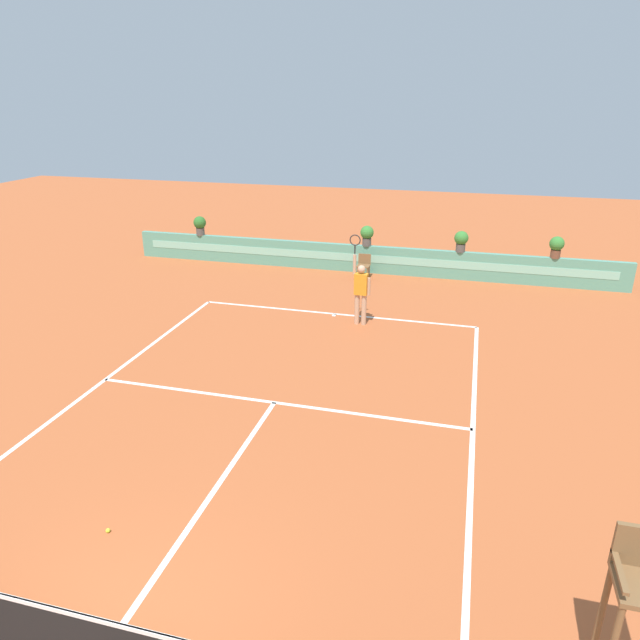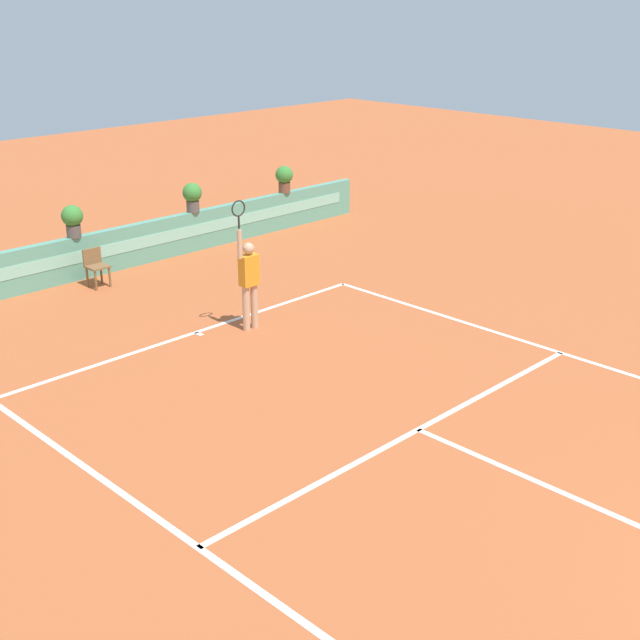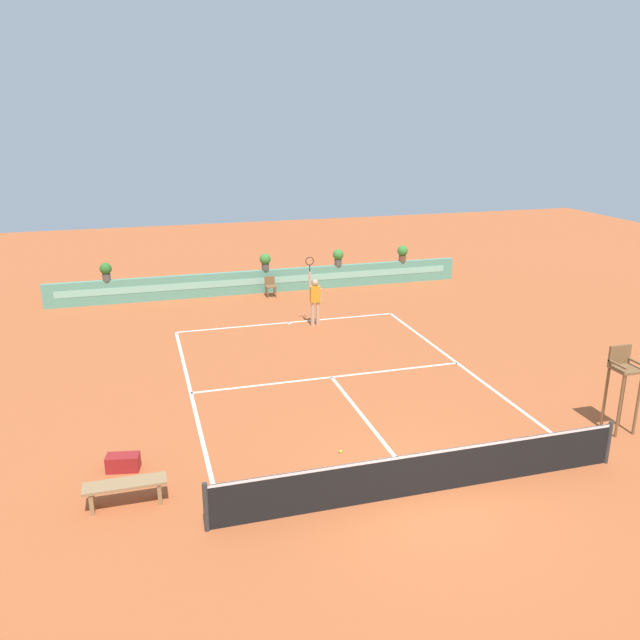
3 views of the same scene
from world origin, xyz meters
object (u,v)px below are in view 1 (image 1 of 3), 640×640
object	(u,v)px
ball_kid_chair	(364,265)
tennis_ball_near_baseline	(108,530)
umpire_chair	(639,605)
tennis_player	(361,289)
potted_plant_centre	(367,234)
potted_plant_far_left	(200,224)
potted_plant_far_right	(557,246)
potted_plant_right	(461,240)

from	to	relation	value
ball_kid_chair	tennis_ball_near_baseline	xyz separation A→B (m)	(-1.26, -13.60, -0.44)
umpire_chair	ball_kid_chair	distance (m)	15.46
tennis_player	potted_plant_centre	distance (m)	5.18
potted_plant_far_left	potted_plant_far_right	bearing A→B (deg)	0.00
tennis_player	tennis_ball_near_baseline	world-z (taller)	tennis_player
potted_plant_right	umpire_chair	bearing A→B (deg)	-81.26
potted_plant_far_right	tennis_player	bearing A→B (deg)	-137.72
tennis_player	potted_plant_centre	world-z (taller)	tennis_player
tennis_player	potted_plant_centre	size ratio (longest dim) A/B	3.57
potted_plant_far_left	umpire_chair	bearing A→B (deg)	-51.12
tennis_player	potted_plant_far_left	size ratio (longest dim) A/B	3.57
tennis_ball_near_baseline	ball_kid_chair	bearing A→B (deg)	84.72
ball_kid_chair	potted_plant_far_left	size ratio (longest dim) A/B	1.17
ball_kid_chair	tennis_player	size ratio (longest dim) A/B	0.33
tennis_ball_near_baseline	potted_plant_far_left	size ratio (longest dim) A/B	0.09
ball_kid_chair	tennis_ball_near_baseline	bearing A→B (deg)	-95.28
ball_kid_chair	umpire_chair	bearing A→B (deg)	-68.80
ball_kid_chair	potted_plant_far_left	world-z (taller)	potted_plant_far_left
potted_plant_far_left	potted_plant_right	bearing A→B (deg)	0.00
potted_plant_far_right	ball_kid_chair	bearing A→B (deg)	-173.43
tennis_ball_near_baseline	potted_plant_centre	size ratio (longest dim) A/B	0.09
ball_kid_chair	tennis_player	distance (m)	4.47
ball_kid_chair	potted_plant_centre	size ratio (longest dim) A/B	1.17
umpire_chair	potted_plant_centre	world-z (taller)	umpire_chair
tennis_ball_near_baseline	potted_plant_right	world-z (taller)	potted_plant_right
umpire_chair	ball_kid_chair	bearing A→B (deg)	111.20
potted_plant_right	potted_plant_far_left	bearing A→B (deg)	180.00
umpire_chair	potted_plant_right	size ratio (longest dim) A/B	2.96
potted_plant_centre	ball_kid_chair	bearing A→B (deg)	-86.13
umpire_chair	potted_plant_right	xyz separation A→B (m)	(-2.33, 15.13, 0.07)
tennis_player	potted_plant_far_right	size ratio (longest dim) A/B	3.57
potted_plant_right	tennis_ball_near_baseline	bearing A→B (deg)	-107.48
potted_plant_far_left	potted_plant_far_right	size ratio (longest dim) A/B	1.00
potted_plant_centre	potted_plant_right	world-z (taller)	same
ball_kid_chair	potted_plant_far_left	bearing A→B (deg)	173.69
umpire_chair	potted_plant_centre	size ratio (longest dim) A/B	2.96
tennis_player	potted_plant_right	distance (m)	5.70
ball_kid_chair	potted_plant_right	size ratio (longest dim) A/B	1.17
tennis_player	potted_plant_centre	xyz separation A→B (m)	(-0.79, 5.10, 0.36)
tennis_player	tennis_ball_near_baseline	xyz separation A→B (m)	(-2.00, -9.23, -1.02)
ball_kid_chair	tennis_ball_near_baseline	world-z (taller)	ball_kid_chair
umpire_chair	ball_kid_chair	xyz separation A→B (m)	(-5.58, 14.39, -0.86)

